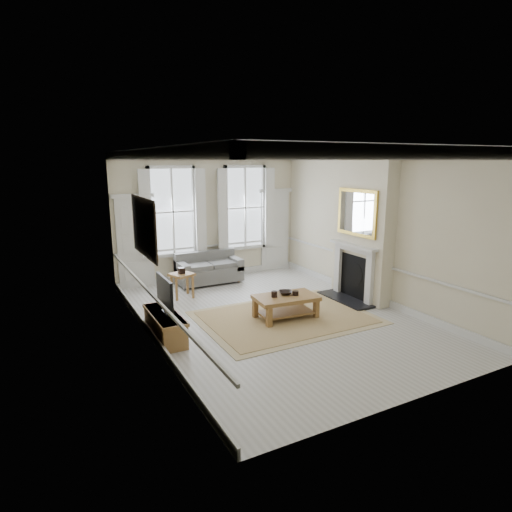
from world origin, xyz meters
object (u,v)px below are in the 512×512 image
sofa (208,270)px  side_table (182,278)px  tv_stand (165,326)px  coffee_table (286,300)px

sofa → side_table: 1.35m
sofa → tv_stand: bearing=-123.9°
side_table → coffee_table: size_ratio=0.46×
side_table → coffee_table: 2.77m
side_table → tv_stand: bearing=-115.5°
coffee_table → tv_stand: size_ratio=0.99×
tv_stand → sofa: bearing=56.1°
sofa → tv_stand: (-2.07, -3.08, -0.11)m
side_table → tv_stand: size_ratio=0.46×
coffee_table → tv_stand: (-2.50, 0.15, -0.16)m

